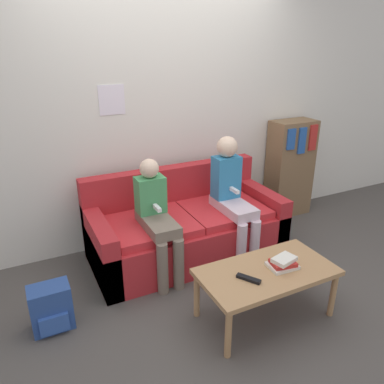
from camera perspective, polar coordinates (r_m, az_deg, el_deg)
ground_plane at (r=3.27m, az=3.11°, el=-13.50°), size 10.00×10.00×0.00m
wall_back at (r=3.64m, az=-4.58°, el=12.50°), size 8.00×0.07×2.60m
couch at (r=3.53m, az=-1.00°, el=-5.52°), size 1.76×0.82×0.78m
coffee_table at (r=2.78m, az=11.30°, el=-12.33°), size 0.97×0.52×0.39m
person_left at (r=3.11m, az=-5.40°, el=-3.54°), size 0.24×0.56×1.01m
person_right at (r=3.40m, az=6.13°, el=-0.01°), size 0.24×0.56×1.12m
tv_remote at (r=2.62m, az=8.61°, el=-12.93°), size 0.12×0.16×0.02m
book_stack at (r=2.79m, az=13.71°, el=-10.45°), size 0.21×0.17×0.08m
bookshelf at (r=4.42m, az=14.67°, el=3.55°), size 0.50×0.30×1.10m
backpack at (r=2.91m, az=-20.66°, el=-16.22°), size 0.28×0.21×0.34m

